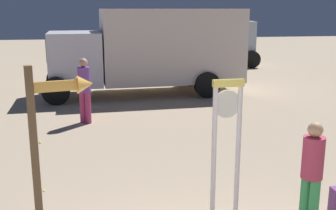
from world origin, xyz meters
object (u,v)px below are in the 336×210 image
box_truck_near (153,48)px  box_truck_far (188,36)px  arrow_sign (54,122)px  person_distant (84,87)px  person_near_clock (312,170)px  standing_clock (226,138)px

box_truck_near → box_truck_far: size_ratio=0.98×
arrow_sign → box_truck_far: 17.47m
box_truck_far → person_distant: bearing=-115.3°
person_near_clock → arrow_sign: bearing=170.3°
box_truck_near → person_distant: bearing=-122.3°
box_truck_near → arrow_sign: bearing=-105.6°
arrow_sign → person_near_clock: arrow_sign is taller
person_near_clock → box_truck_far: (1.98, 17.20, 0.70)m
person_near_clock → person_distant: person_distant is taller
box_truck_far → person_near_clock: bearing=-96.6°
arrow_sign → box_truck_far: box_truck_far is taller
box_truck_near → box_truck_far: (2.89, 7.37, -0.08)m
box_truck_near → box_truck_far: bearing=68.6°
standing_clock → arrow_sign: arrow_sign is taller
person_near_clock → person_distant: size_ratio=0.88×
person_near_clock → person_distant: (-3.26, 6.11, 0.12)m
standing_clock → arrow_sign: 2.36m
arrow_sign → box_truck_near: (2.57, 9.23, 0.09)m
box_truck_near → standing_clock: bearing=-91.4°
arrow_sign → person_near_clock: 3.60m
arrow_sign → person_distant: (0.21, 5.51, -0.57)m
person_near_clock → box_truck_far: bearing=83.4°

